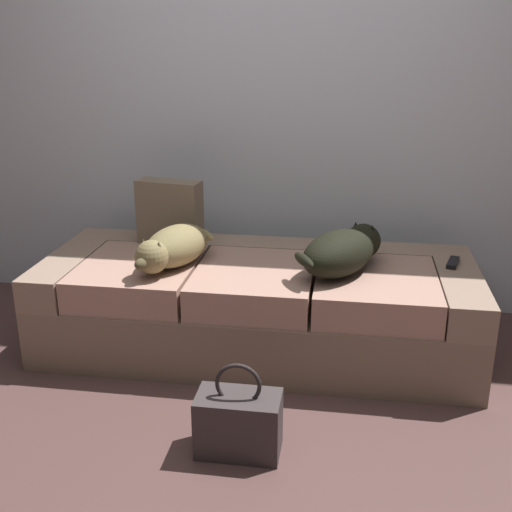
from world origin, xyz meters
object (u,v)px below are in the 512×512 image
at_px(couch, 258,305).
at_px(handbag, 239,423).
at_px(dog_tan, 172,247).
at_px(throw_pillow, 170,212).
at_px(dog_dark, 343,251).
at_px(tv_remote, 453,263).

bearing_deg(couch, handbag, -86.15).
xyz_separation_m(dog_tan, throw_pillow, (-0.11, 0.35, 0.07)).
relative_size(dog_tan, dog_dark, 0.96).
bearing_deg(dog_dark, dog_tan, -176.61).
relative_size(dog_dark, handbag, 1.50).
distance_m(dog_tan, dog_dark, 0.81).
xyz_separation_m(tv_remote, handbag, (-0.88, -0.98, -0.34)).
height_order(throw_pillow, handbag, throw_pillow).
distance_m(couch, dog_dark, 0.54).
bearing_deg(dog_tan, throw_pillow, 107.57).
bearing_deg(tv_remote, dog_dark, -145.57).
bearing_deg(couch, tv_remote, 6.51).
bearing_deg(throw_pillow, couch, -24.22).
bearing_deg(tv_remote, throw_pillow, -168.97).
height_order(tv_remote, handbag, tv_remote).
xyz_separation_m(dog_tan, tv_remote, (1.34, 0.23, -0.09)).
bearing_deg(throw_pillow, tv_remote, -4.69).
xyz_separation_m(couch, dog_tan, (-0.39, -0.12, 0.33)).
xyz_separation_m(dog_dark, throw_pillow, (-0.92, 0.30, 0.07)).
height_order(dog_dark, throw_pillow, throw_pillow).
distance_m(dog_tan, throw_pillow, 0.37).
relative_size(couch, throw_pillow, 6.25).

